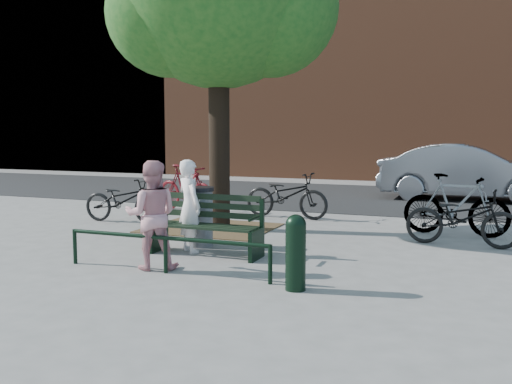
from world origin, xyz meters
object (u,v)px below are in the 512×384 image
at_px(person_left, 190,206).
at_px(litter_bin, 200,216).
at_px(park_bench, 208,224).
at_px(bicycle_c, 287,195).
at_px(bollard, 296,250).
at_px(parked_car, 468,172).
at_px(person_right, 152,215).

xyz_separation_m(person_left, litter_bin, (-0.06, 0.45, -0.23)).
bearing_deg(litter_bin, person_left, -82.75).
xyz_separation_m(park_bench, litter_bin, (-0.41, 0.52, 0.02)).
relative_size(person_left, bicycle_c, 0.76).
xyz_separation_m(bollard, bicycle_c, (-1.92, 5.37, 0.01)).
bearing_deg(park_bench, person_left, 168.68).
distance_m(bollard, parked_car, 10.31).
bearing_deg(bollard, bicycle_c, 109.68).
height_order(person_right, parked_car, parked_car).
bearing_deg(litter_bin, person_right, -86.02).
distance_m(bollard, litter_bin, 3.00).
relative_size(person_right, bollard, 1.64).
distance_m(person_left, bicycle_c, 3.90).
relative_size(bollard, parked_car, 0.20).
bearing_deg(park_bench, bicycle_c, 90.66).
distance_m(park_bench, bollard, 2.35).
xyz_separation_m(person_right, litter_bin, (-0.11, 1.65, -0.25)).
xyz_separation_m(litter_bin, bicycle_c, (0.37, 3.43, 0.00)).
height_order(park_bench, bollard, park_bench).
relative_size(bollard, litter_bin, 0.93).
bearing_deg(person_left, person_right, 127.69).
bearing_deg(parked_car, bicycle_c, 142.70).
bearing_deg(parked_car, litter_bin, 153.84).
distance_m(park_bench, person_right, 1.20).
bearing_deg(bicycle_c, person_left, 179.64).
bearing_deg(bicycle_c, bollard, -156.11).
distance_m(person_left, litter_bin, 0.51).
bearing_deg(person_left, park_bench, -156.37).
bearing_deg(park_bench, person_right, -104.77).
relative_size(person_left, person_right, 0.97).
relative_size(park_bench, litter_bin, 1.76).
bearing_deg(park_bench, litter_bin, 128.36).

